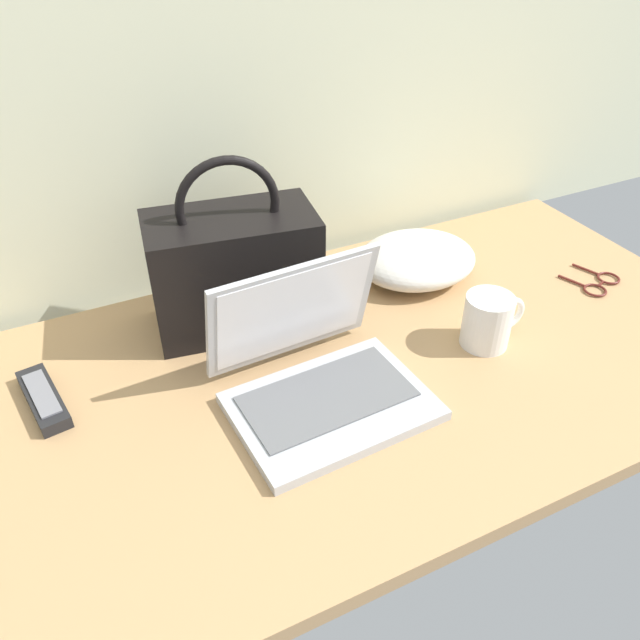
{
  "coord_description": "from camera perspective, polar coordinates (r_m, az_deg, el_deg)",
  "views": [
    {
      "loc": [
        -0.38,
        -0.74,
        0.75
      ],
      "look_at": [
        -0.02,
        0.0,
        0.15
      ],
      "focal_mm": 35.73,
      "sensor_mm": 36.0,
      "label": 1
    }
  ],
  "objects": [
    {
      "name": "handbag",
      "position": [
        1.17,
        -7.71,
        4.59
      ],
      "size": [
        0.32,
        0.2,
        0.33
      ],
      "color": "black",
      "rests_on": "desk"
    },
    {
      "name": "desk",
      "position": [
        1.11,
        0.92,
        -5.35
      ],
      "size": [
        1.6,
        0.76,
        0.03
      ],
      "color": "tan",
      "rests_on": "ground"
    },
    {
      "name": "coffee_mug",
      "position": [
        1.18,
        14.86,
        -0.04
      ],
      "size": [
        0.13,
        0.09,
        0.1
      ],
      "color": "white",
      "rests_on": "desk"
    },
    {
      "name": "laptop",
      "position": [
        1.04,
        -0.19,
        -4.74
      ],
      "size": [
        0.32,
        0.29,
        0.21
      ],
      "color": "#B2B5BA",
      "rests_on": "desk"
    },
    {
      "name": "eyeglasses",
      "position": [
        1.45,
        23.79,
        3.02
      ],
      "size": [
        0.12,
        0.13,
        0.01
      ],
      "color": "#591E19",
      "rests_on": "desk"
    },
    {
      "name": "remote_control_near",
      "position": [
        1.13,
        -23.53,
        -6.47
      ],
      "size": [
        0.07,
        0.17,
        0.02
      ],
      "color": "black",
      "rests_on": "desk"
    },
    {
      "name": "cushion",
      "position": [
        1.36,
        8.63,
        5.42
      ],
      "size": [
        0.26,
        0.22,
        0.08
      ],
      "primitive_type": "ellipsoid",
      "rotation": [
        0.0,
        0.0,
        3.14
      ],
      "color": "silver",
      "rests_on": "desk"
    }
  ]
}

